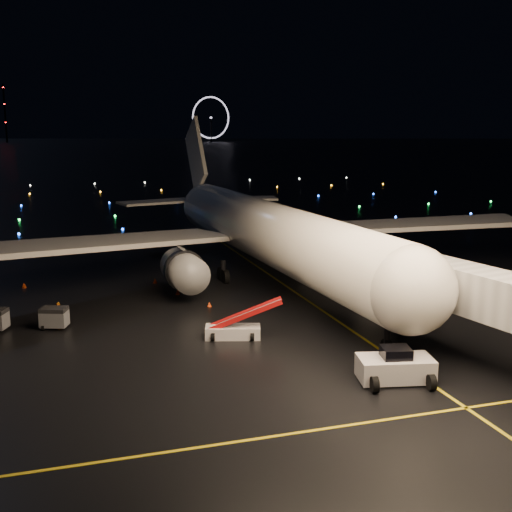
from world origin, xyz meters
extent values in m
plane|color=black|center=(0.00, 300.00, 0.00)|extent=(2000.00, 2000.00, 0.00)
cube|color=gold|center=(12.00, 15.00, 0.01)|extent=(0.25, 80.00, 0.02)
cube|color=gold|center=(-5.00, -10.00, 0.01)|extent=(60.00, 0.25, 0.02)
cube|color=silver|center=(10.12, -5.19, 1.10)|extent=(5.04, 3.35, 2.21)
imported|color=orange|center=(-10.05, 13.82, 0.89)|extent=(0.91, 1.12, 1.79)
cone|color=#F24510|center=(2.84, 15.03, 0.23)|extent=(0.43, 0.43, 0.47)
cone|color=#F24510|center=(-0.48, 25.37, 0.26)|extent=(0.59, 0.59, 0.52)
cone|color=#F24510|center=(0.92, 20.16, 0.25)|extent=(0.54, 0.54, 0.50)
cone|color=#F24510|center=(-13.30, 27.32, 0.27)|extent=(0.54, 0.54, 0.54)
cylinder|color=black|center=(-60.00, 740.00, 32.00)|extent=(1.80, 1.80, 64.00)
cube|color=slate|center=(-10.38, 12.51, 0.86)|extent=(2.38, 2.01, 1.72)
camera|label=1|loc=(-9.57, -39.04, 15.66)|focal=45.00mm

